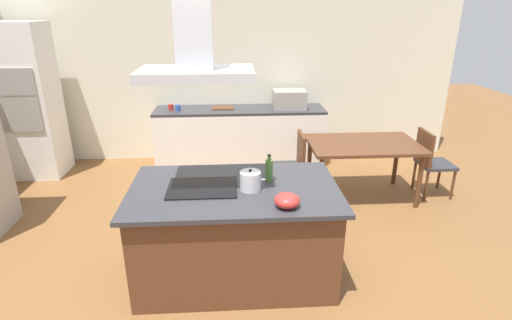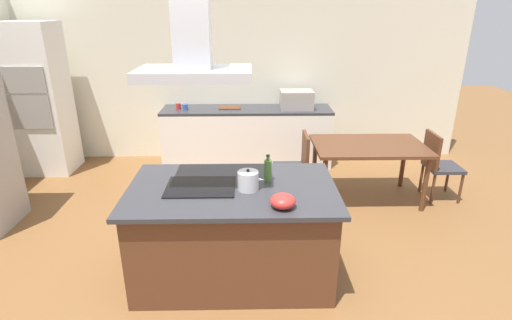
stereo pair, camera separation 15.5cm
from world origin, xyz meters
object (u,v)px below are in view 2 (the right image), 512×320
wall_oven_stack (41,100)px  cutting_board (230,107)px  tea_kettle (248,181)px  coffee_mug_blue (185,107)px  dining_table (369,151)px  cooktop (201,187)px  mixing_bowl (283,201)px  countertop_microwave (296,100)px  chair_at_right_end (438,162)px  coffee_mug_red (178,106)px  chair_at_left_end (297,163)px  range_hood (193,46)px  olive_oil_bottle (268,170)px

wall_oven_stack → cutting_board: bearing=5.9°
tea_kettle → coffee_mug_blue: bearing=108.6°
dining_table → cooktop: bearing=-141.3°
mixing_bowl → wall_oven_stack: size_ratio=0.09×
countertop_microwave → tea_kettle: bearing=-104.4°
tea_kettle → countertop_microwave: 3.02m
dining_table → chair_at_right_end: chair_at_right_end is taller
mixing_bowl → dining_table: 2.34m
tea_kettle → cutting_board: tea_kettle is taller
chair_at_right_end → coffee_mug_blue: bearing=159.8°
chair_at_right_end → wall_oven_stack: bearing=168.9°
coffee_mug_red → coffee_mug_blue: same height
cooktop → coffee_mug_red: 2.95m
coffee_mug_red → wall_oven_stack: size_ratio=0.04×
cooktop → chair_at_right_end: 3.29m
cutting_board → dining_table: 2.29m
dining_table → chair_at_left_end: bearing=180.0°
tea_kettle → chair_at_left_end: size_ratio=0.26×
coffee_mug_blue → dining_table: (2.50, -1.25, -0.28)m
wall_oven_stack → dining_table: (4.58, -1.08, -0.43)m
tea_kettle → wall_oven_stack: bearing=138.5°
mixing_bowl → coffee_mug_blue: bearing=111.1°
coffee_mug_red → range_hood: size_ratio=0.10×
cooktop → coffee_mug_red: bearing=102.9°
countertop_microwave → chair_at_left_end: 1.42m
tea_kettle → mixing_bowl: bearing=-51.2°
coffee_mug_red → chair_at_right_end: bearing=-20.3°
coffee_mug_blue → cooktop: bearing=-79.1°
dining_table → chair_at_left_end: 0.93m
mixing_bowl → chair_at_right_end: 2.96m
range_hood → tea_kettle: bearing=-6.4°
countertop_microwave → wall_oven_stack: size_ratio=0.23×
wall_oven_stack → coffee_mug_blue: bearing=4.8°
olive_oil_bottle → coffee_mug_red: size_ratio=2.83×
chair_at_right_end → range_hood: 3.64m
countertop_microwave → cutting_board: 1.04m
olive_oil_bottle → range_hood: size_ratio=0.28×
tea_kettle → coffee_mug_blue: size_ratio=2.60×
coffee_mug_blue → countertop_microwave: bearing=2.0°
chair_at_right_end → range_hood: size_ratio=0.99×
countertop_microwave → wall_oven_stack: (-3.79, -0.23, 0.06)m
wall_oven_stack → chair_at_left_end: 3.87m
olive_oil_bottle → chair_at_left_end: olive_oil_bottle is taller
coffee_mug_blue → range_hood: bearing=-79.1°
cooktop → chair_at_right_end: (2.87, 1.57, -0.40)m
tea_kettle → range_hood: range_hood is taller
coffee_mug_blue → olive_oil_bottle: bearing=-67.1°
chair_at_left_end → cutting_board: bearing=123.6°
cooktop → wall_oven_stack: (-2.62, 2.65, 0.20)m
coffee_mug_red → countertop_microwave: bearing=0.2°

